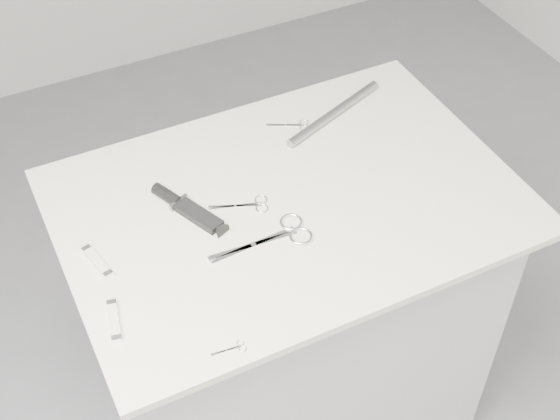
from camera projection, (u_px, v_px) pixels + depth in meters
name	position (u px, v px, depth m)	size (l,w,h in m)	color
ground	(286.00, 417.00, 2.36)	(4.00, 4.00, 0.01)	gray
plinth	(287.00, 327.00, 2.04)	(0.90, 0.60, 0.90)	#B0B0AD
display_board	(289.00, 202.00, 1.72)	(1.00, 0.70, 0.02)	beige
large_shears	(281.00, 235.00, 1.63)	(0.22, 0.10, 0.01)	silver
embroidery_scissors_a	(250.00, 205.00, 1.69)	(0.13, 0.08, 0.00)	silver
embroidery_scissors_b	(295.00, 125.00, 1.89)	(0.10, 0.07, 0.00)	silver
tiny_scissors	(233.00, 349.00, 1.43)	(0.07, 0.03, 0.00)	silver
sheathed_knife	(184.00, 207.00, 1.68)	(0.10, 0.19, 0.02)	black
pocket_knife_a	(97.00, 261.00, 1.57)	(0.04, 0.10, 0.01)	beige
pocket_knife_b	(114.00, 321.00, 1.47)	(0.04, 0.10, 0.01)	beige
metal_rail	(334.00, 113.00, 1.91)	(0.02, 0.02, 0.32)	gray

